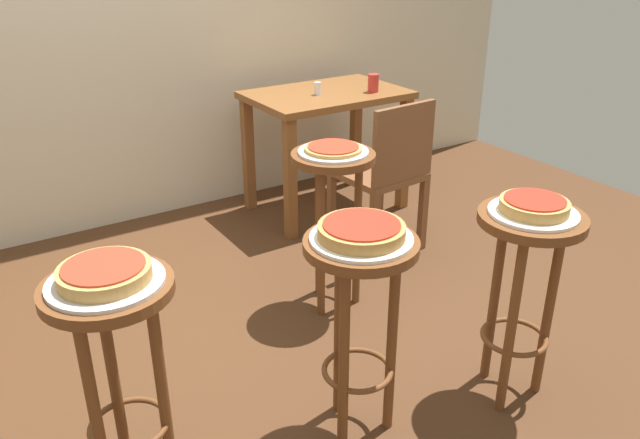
# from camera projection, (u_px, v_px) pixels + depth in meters

# --- Properties ---
(ground_plane) EXTENTS (6.00, 6.00, 0.00)m
(ground_plane) POSITION_uv_depth(u_px,v_px,m) (249.00, 351.00, 2.73)
(ground_plane) COLOR #4C2D19
(stool_foreground) EXTENTS (0.37, 0.37, 0.76)m
(stool_foreground) POSITION_uv_depth(u_px,v_px,m) (525.00, 267.00, 2.27)
(stool_foreground) COLOR brown
(stool_foreground) RESTS_ON ground_plane
(serving_plate_foreground) EXTENTS (0.30, 0.30, 0.01)m
(serving_plate_foreground) POSITION_uv_depth(u_px,v_px,m) (533.00, 213.00, 2.18)
(serving_plate_foreground) COLOR white
(serving_plate_foreground) RESTS_ON stool_foreground
(pizza_foreground) EXTENTS (0.23, 0.23, 0.05)m
(pizza_foreground) POSITION_uv_depth(u_px,v_px,m) (534.00, 205.00, 2.17)
(pizza_foreground) COLOR tan
(pizza_foreground) RESTS_ON serving_plate_foreground
(stool_middle) EXTENTS (0.37, 0.37, 0.76)m
(stool_middle) POSITION_uv_depth(u_px,v_px,m) (360.00, 296.00, 2.09)
(stool_middle) COLOR brown
(stool_middle) RESTS_ON ground_plane
(serving_plate_middle) EXTENTS (0.33, 0.33, 0.01)m
(serving_plate_middle) POSITION_uv_depth(u_px,v_px,m) (361.00, 238.00, 2.00)
(serving_plate_middle) COLOR white
(serving_plate_middle) RESTS_ON stool_middle
(pizza_middle) EXTENTS (0.28, 0.28, 0.05)m
(pizza_middle) POSITION_uv_depth(u_px,v_px,m) (362.00, 230.00, 1.99)
(pizza_middle) COLOR #B78442
(pizza_middle) RESTS_ON serving_plate_middle
(stool_leftside) EXTENTS (0.37, 0.37, 0.76)m
(stool_leftside) POSITION_uv_depth(u_px,v_px,m) (116.00, 345.00, 1.84)
(stool_leftside) COLOR brown
(stool_leftside) RESTS_ON ground_plane
(serving_plate_leftside) EXTENTS (0.32, 0.32, 0.01)m
(serving_plate_leftside) POSITION_uv_depth(u_px,v_px,m) (106.00, 282.00, 1.76)
(serving_plate_leftside) COLOR silver
(serving_plate_leftside) RESTS_ON stool_leftside
(pizza_leftside) EXTENTS (0.26, 0.26, 0.05)m
(pizza_leftside) POSITION_uv_depth(u_px,v_px,m) (104.00, 273.00, 1.74)
(pizza_leftside) COLOR tan
(pizza_leftside) RESTS_ON serving_plate_leftside
(stool_rear) EXTENTS (0.37, 0.37, 0.76)m
(stool_rear) POSITION_uv_depth(u_px,v_px,m) (333.00, 197.00, 2.86)
(stool_rear) COLOR brown
(stool_rear) RESTS_ON ground_plane
(serving_plate_rear) EXTENTS (0.31, 0.31, 0.01)m
(serving_plate_rear) POSITION_uv_depth(u_px,v_px,m) (333.00, 152.00, 2.77)
(serving_plate_rear) COLOR silver
(serving_plate_rear) RESTS_ON stool_rear
(pizza_rear) EXTENTS (0.25, 0.25, 0.02)m
(pizza_rear) POSITION_uv_depth(u_px,v_px,m) (333.00, 148.00, 2.76)
(pizza_rear) COLOR tan
(pizza_rear) RESTS_ON serving_plate_rear
(dining_table) EXTENTS (0.93, 0.62, 0.75)m
(dining_table) POSITION_uv_depth(u_px,v_px,m) (326.00, 114.00, 3.88)
(dining_table) COLOR brown
(dining_table) RESTS_ON ground_plane
(cup_near_edge) EXTENTS (0.07, 0.07, 0.11)m
(cup_near_edge) POSITION_uv_depth(u_px,v_px,m) (373.00, 83.00, 3.79)
(cup_near_edge) COLOR red
(cup_near_edge) RESTS_ON dining_table
(condiment_shaker) EXTENTS (0.04, 0.04, 0.07)m
(condiment_shaker) POSITION_uv_depth(u_px,v_px,m) (318.00, 88.00, 3.74)
(condiment_shaker) COLOR white
(condiment_shaker) RESTS_ON dining_table
(wooden_chair) EXTENTS (0.43, 0.43, 0.85)m
(wooden_chair) POSITION_uv_depth(u_px,v_px,m) (387.00, 171.00, 3.40)
(wooden_chair) COLOR brown
(wooden_chair) RESTS_ON ground_plane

